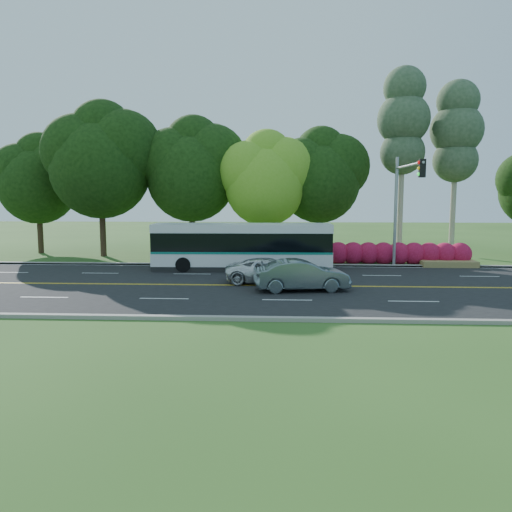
{
  "coord_description": "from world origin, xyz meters",
  "views": [
    {
      "loc": [
        -0.73,
        -25.14,
        4.64
      ],
      "look_at": [
        -2.17,
        2.0,
        1.29
      ],
      "focal_mm": 35.0,
      "sensor_mm": 36.0,
      "label": 1
    }
  ],
  "objects_px": {
    "transit_bus": "(242,247)",
    "traffic_signal": "(403,194)",
    "sedan": "(301,275)",
    "suv": "(270,271)"
  },
  "relations": [
    {
      "from": "sedan",
      "to": "suv",
      "type": "xyz_separation_m",
      "value": [
        -1.57,
        2.08,
        -0.1
      ]
    },
    {
      "from": "sedan",
      "to": "suv",
      "type": "bearing_deg",
      "value": 27.49
    },
    {
      "from": "suv",
      "to": "sedan",
      "type": "bearing_deg",
      "value": -142.65
    },
    {
      "from": "traffic_signal",
      "to": "transit_bus",
      "type": "bearing_deg",
      "value": -179.15
    },
    {
      "from": "suv",
      "to": "traffic_signal",
      "type": "bearing_deg",
      "value": -59.25
    },
    {
      "from": "transit_bus",
      "to": "suv",
      "type": "bearing_deg",
      "value": -68.81
    },
    {
      "from": "traffic_signal",
      "to": "suv",
      "type": "xyz_separation_m",
      "value": [
        -7.86,
        -4.61,
        -4.0
      ]
    },
    {
      "from": "sedan",
      "to": "transit_bus",
      "type": "bearing_deg",
      "value": 18.06
    },
    {
      "from": "traffic_signal",
      "to": "transit_bus",
      "type": "relative_size",
      "value": 0.64
    },
    {
      "from": "transit_bus",
      "to": "traffic_signal",
      "type": "bearing_deg",
      "value": -0.43
    }
  ]
}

